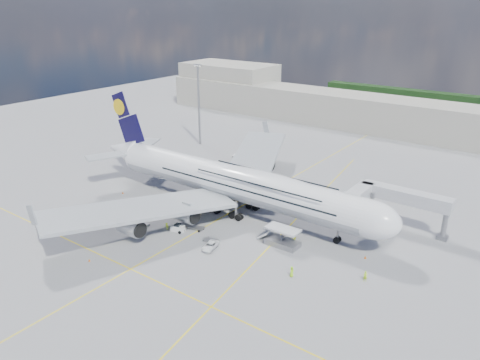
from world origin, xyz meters
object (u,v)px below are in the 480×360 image
Objects in this scene: crew_van at (292,271)px; crew_loader at (294,239)px; cargo_loader at (282,239)px; crew_tug at (167,226)px; service_van at (210,246)px; dolly_row_b at (127,215)px; jet_bridge at (385,198)px; cone_wing_left_outer at (238,174)px; baggage_tug at (178,228)px; crew_nose at (365,276)px; airliner at (234,182)px; catering_truck_outer at (249,152)px; cone_wing_right_outer at (89,260)px; dolly_row_c at (136,209)px; cone_nose at (365,257)px; light_mast at (199,104)px; crew_wing at (157,212)px; dolly_nose_far at (211,240)px; cone_wing_left_inner at (255,193)px; dolly_row_a at (143,223)px; cone_wing_right_inner at (194,212)px; cone_tail at (123,193)px; dolly_nose_near at (196,228)px; catering_truck_inner at (245,164)px; dolly_back at (147,205)px.

crew_loader is at bearing 15.51° from crew_van.
cargo_loader is 5.45× the size of crew_tug.
dolly_row_b is at bearing 167.75° from service_van.
cone_wing_left_outer is at bearing 169.22° from jet_bridge.
cargo_loader is at bearing -125.75° from jet_bridge.
crew_nose is (37.57, 5.30, 0.18)m from baggage_tug.
airliner is 38.33m from catering_truck_outer.
dolly_row_c is at bearing 115.99° from cone_wing_right_outer.
crew_tug is 39.33m from cone_nose.
catering_truck_outer is at bearing -5.76° from light_mast.
crew_loader is 31.23m from crew_wing.
crew_loader is at bearing 16.56° from dolly_nose_far.
crew_van is 36.47m from cone_wing_left_inner.
light_mast reaches higher than crew_tug.
service_van is at bearing 80.23° from crew_van.
dolly_row_a is 7.65m from dolly_row_c.
cone_wing_left_outer is 1.02× the size of cone_wing_right_inner.
cone_tail is at bearing 153.14° from dolly_nose_far.
catering_truck_inner reaches higher than dolly_nose_near.
baggage_tug is at bearing 157.37° from service_van.
jet_bridge is at bearing 54.56° from dolly_row_b.
jet_bridge is at bearing 18.22° from cone_tail.
light_mast is 52.69× the size of cone_wing_left_inner.
jet_bridge is at bearing 22.65° from dolly_nose_near.
dolly_nose_near is at bearing -45.55° from cone_wing_right_inner.
cargo_loader is 4.56× the size of crew_nose.
cone_wing_right_outer is (-37.79, -43.53, -6.62)m from jet_bridge.
crew_wing reaches higher than dolly_row_c.
crew_wing is (-42.00, -22.48, -6.08)m from jet_bridge.
catering_truck_inner is 51.16m from cone_nose.
dolly_nose_near is at bearing -143.33° from jet_bridge.
jet_bridge is 9.40× the size of crew_loader.
dolly_row_a is 35.70m from cone_wing_left_outer.
jet_bridge is 49.77m from dolly_row_a.
crew_nose is at bearing -15.41° from airliner.
crew_van is at bearing 28.38° from cone_wing_right_outer.
jet_bridge is 34.53× the size of cone_wing_right_inner.
jet_bridge is 53.45m from dolly_row_c.
cone_nose is at bearing 17.62° from cargo_loader.
crew_wing is at bearing -171.29° from cargo_loader.
dolly_row_a is at bearing 149.88° from crew_nose.
dolly_row_b is 1.05× the size of baggage_tug.
dolly_row_a is (-40.96, -27.51, -6.55)m from jet_bridge.
crew_wing is (6.61, -44.41, -0.98)m from catering_truck_outer.
light_mast is 53.07m from dolly_back.
dolly_back is at bearing -146.53° from airliner.
cone_tail is at bearing -174.61° from cone_nose.
crew_nose is (4.68, -20.37, -5.92)m from jet_bridge.
cargo_loader is at bearing 133.48° from crew_nose.
service_van is (7.42, -4.49, 0.26)m from dolly_nose_near.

